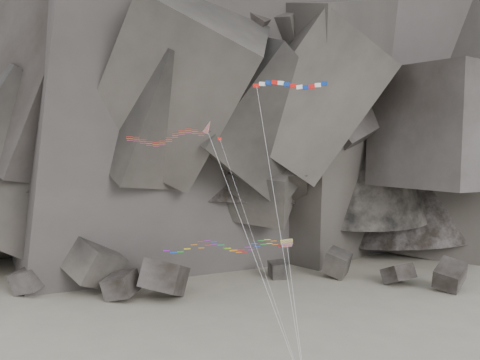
{
  "coord_description": "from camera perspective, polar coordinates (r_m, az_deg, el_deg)",
  "views": [
    {
      "loc": [
        -5.47,
        -55.48,
        26.39
      ],
      "look_at": [
        -0.32,
        6.0,
        20.87
      ],
      "focal_mm": 40.0,
      "sensor_mm": 36.0,
      "label": 1
    }
  ],
  "objects": [
    {
      "name": "delta_kite",
      "position": [
        55.68,
        -8.19,
        4.55
      ],
      "size": [
        17.71,
        8.83,
        26.09
      ],
      "rotation": [
        0.0,
        0.0,
        0.35
      ],
      "color": "red",
      "rests_on": "ground"
    },
    {
      "name": "banner_kite",
      "position": [
        58.43,
        5.33,
        9.79
      ],
      "size": [
        7.73,
        11.51,
        30.43
      ],
      "rotation": [
        0.0,
        0.0,
        -0.33
      ],
      "color": "red",
      "rests_on": "ground"
    },
    {
      "name": "parafoil_kite",
      "position": [
        57.95,
        -1.86,
        -7.01
      ],
      "size": [
        14.5,
        9.83,
        13.26
      ],
      "rotation": [
        0.0,
        0.0,
        0.01
      ],
      "color": "#FFFB0E",
      "rests_on": "ground"
    },
    {
      "name": "boulder_field",
      "position": [
        90.4,
        -6.63,
        -10.37
      ],
      "size": [
        75.91,
        16.52,
        10.2
      ],
      "color": "#47423F",
      "rests_on": "ground"
    },
    {
      "name": "pennant_kite",
      "position": [
        57.05,
        0.27,
        -2.89
      ],
      "size": [
        7.79,
        12.51,
        24.22
      ],
      "rotation": [
        0.0,
        0.0,
        0.45
      ],
      "color": "red",
      "rests_on": "ground"
    },
    {
      "name": "headland",
      "position": [
        126.56,
        -2.33,
        12.2
      ],
      "size": [
        110.0,
        70.0,
        84.0
      ],
      "primitive_type": null,
      "color": "#4D463F",
      "rests_on": "ground"
    }
  ]
}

